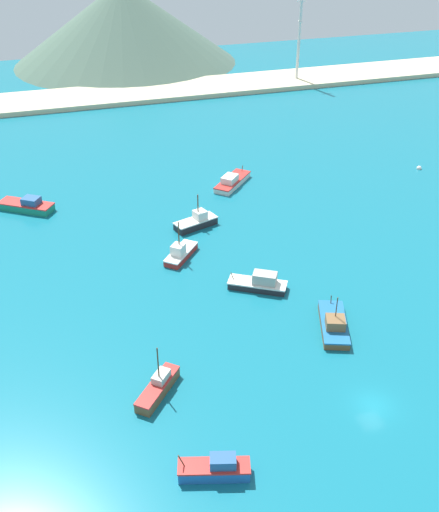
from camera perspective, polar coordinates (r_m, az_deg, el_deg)
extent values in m
cube|color=#146B7F|center=(90.44, 4.97, -0.91)|extent=(260.00, 280.00, 0.50)
cube|color=#1E5BA8|center=(61.06, -0.52, -19.65)|extent=(7.08, 3.83, 1.22)
cube|color=red|center=(60.51, -0.53, -19.23)|extent=(7.22, 3.91, 0.20)
cube|color=#28568C|center=(60.03, 0.33, -18.83)|extent=(2.82, 2.16, 1.08)
cylinder|color=#4C3823|center=(59.98, -3.61, -18.79)|extent=(0.70, 0.31, 1.64)
cube|color=#232328|center=(99.72, -2.27, 3.06)|extent=(7.60, 4.68, 1.13)
cube|color=white|center=(99.40, -2.27, 3.40)|extent=(7.76, 4.77, 0.20)
cube|color=silver|center=(99.47, -1.85, 3.94)|extent=(2.40, 2.42, 1.37)
cylinder|color=#4C3823|center=(98.28, -2.06, 5.02)|extent=(0.20, 0.20, 3.04)
cube|color=brown|center=(78.66, 10.72, -6.44)|extent=(6.04, 9.36, 0.89)
cube|color=#1E669E|center=(78.33, 10.76, -6.12)|extent=(6.16, 9.55, 0.20)
cube|color=brown|center=(77.01, 10.90, -6.19)|extent=(3.00, 2.94, 1.28)
cylinder|color=#4C3823|center=(81.17, 10.50, -4.12)|extent=(0.30, 0.55, 1.21)
cylinder|color=#4C3823|center=(76.15, 11.02, -4.75)|extent=(0.13, 0.13, 2.84)
cube|color=red|center=(91.63, -3.66, 0.12)|extent=(6.33, 6.81, 0.86)
cube|color=white|center=(91.36, -3.67, 0.40)|extent=(6.46, 6.95, 0.20)
cube|color=silver|center=(90.24, -3.93, 0.62)|extent=(2.59, 2.60, 1.56)
cylinder|color=#4C3823|center=(89.21, -3.88, 2.18)|extent=(0.19, 0.19, 3.70)
cube|color=silver|center=(114.47, 1.23, 6.97)|extent=(9.01, 9.29, 0.90)
cube|color=red|center=(114.24, 1.24, 7.22)|extent=(9.19, 9.47, 0.20)
cube|color=silver|center=(112.93, 0.97, 7.31)|extent=(3.90, 3.94, 1.20)
cylinder|color=#4C3823|center=(117.74, 2.16, 8.25)|extent=(0.46, 0.48, 1.22)
cube|color=#232328|center=(84.62, 3.60, -2.82)|extent=(8.19, 6.33, 0.88)
cube|color=white|center=(84.31, 3.61, -2.52)|extent=(8.36, 6.46, 0.20)
cube|color=#B2ADA3|center=(83.69, 4.30, -2.11)|extent=(3.80, 3.34, 1.57)
cylinder|color=#4C3823|center=(84.58, 1.22, -1.92)|extent=(0.52, 0.38, 1.20)
cube|color=#198466|center=(110.27, -17.79, 4.45)|extent=(9.52, 7.81, 1.18)
cube|color=red|center=(109.98, -17.85, 4.76)|extent=(9.71, 7.97, 0.20)
cube|color=#28568C|center=(109.06, -17.39, 5.02)|extent=(3.62, 3.48, 1.16)
cube|color=brown|center=(68.76, -5.85, -12.46)|extent=(6.09, 6.61, 1.15)
cube|color=red|center=(68.30, -5.88, -12.05)|extent=(6.21, 6.74, 0.20)
cube|color=#B2ADA3|center=(68.49, -5.54, -11.26)|extent=(2.52, 2.61, 0.86)
cylinder|color=#4C3823|center=(66.57, -5.84, -9.97)|extent=(0.15, 0.15, 4.00)
sphere|color=silver|center=(127.62, 18.35, 7.88)|extent=(0.98, 0.98, 0.98)
cube|color=beige|center=(169.80, -6.68, 15.16)|extent=(247.00, 17.39, 1.20)
cone|color=#4C6656|center=(202.07, -9.06, 20.96)|extent=(69.71, 69.71, 23.93)
cylinder|color=silver|center=(178.29, 7.56, 20.11)|extent=(0.75, 0.75, 26.60)
cylinder|color=silver|center=(176.81, 7.77, 22.80)|extent=(2.66, 0.38, 0.38)
cylinder|color=silver|center=(177.69, 7.64, 21.11)|extent=(0.38, 2.13, 0.38)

